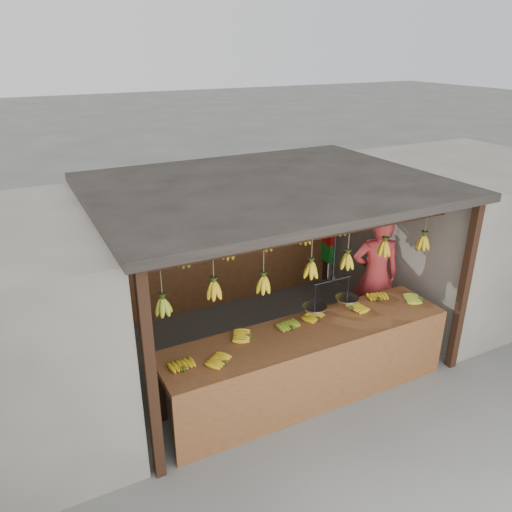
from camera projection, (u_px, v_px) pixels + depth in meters
ground at (266, 348)px, 7.07m from camera, size 80.00×80.00×0.00m
stall at (255, 208)px, 6.56m from camera, size 4.30×3.30×2.40m
neighbor_right at (461, 231)px, 8.12m from camera, size 3.00×3.00×2.30m
counter at (313, 350)px, 5.77m from camera, size 3.61×0.81×0.96m
hanging_bananas at (266, 242)px, 6.42m from camera, size 3.55×2.24×0.39m
balance_scale at (331, 299)px, 5.93m from camera, size 0.75×0.28×0.89m
vendor at (375, 276)px, 7.12m from camera, size 0.79×0.68×1.84m
bag_bundles at (328, 230)px, 8.59m from camera, size 0.08×0.26×1.17m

